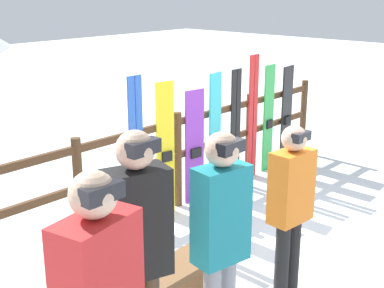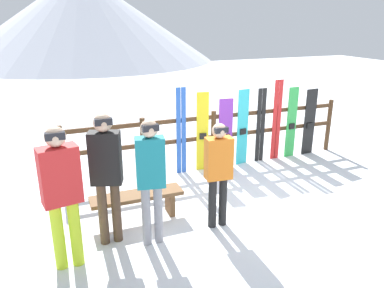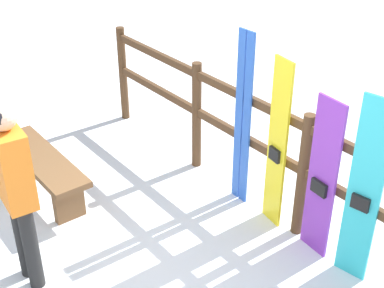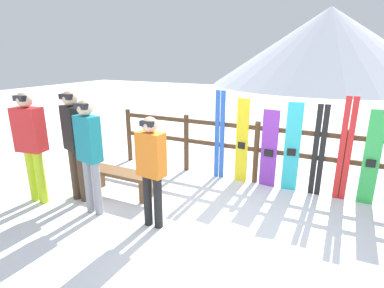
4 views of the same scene
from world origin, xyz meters
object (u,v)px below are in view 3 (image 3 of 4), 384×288
object	(u,v)px
bench	(43,166)
person_orange	(15,184)
ski_pair_blue	(243,121)
snowboard_cyan	(364,194)
snowboard_yellow	(277,146)
snowboard_purple	(322,180)

from	to	relation	value
bench	person_orange	xyz separation A→B (m)	(1.06, -0.61, 0.61)
ski_pair_blue	snowboard_cyan	world-z (taller)	ski_pair_blue
person_orange	snowboard_yellow	distance (m)	2.18
bench	snowboard_purple	size ratio (longest dim) A/B	0.97
bench	snowboard_purple	world-z (taller)	snowboard_purple
snowboard_purple	snowboard_cyan	size ratio (longest dim) A/B	0.90
ski_pair_blue	snowboard_yellow	size ratio (longest dim) A/B	1.08
person_orange	snowboard_yellow	xyz separation A→B (m)	(0.64, 2.08, -0.13)
ski_pair_blue	snowboard_cyan	distance (m)	1.35
snowboard_cyan	ski_pair_blue	bearing A→B (deg)	179.86
person_orange	ski_pair_blue	distance (m)	2.09
ski_pair_blue	snowboard_cyan	size ratio (longest dim) A/B	1.08
snowboard_yellow	person_orange	bearing A→B (deg)	-107.10
person_orange	snowboard_purple	world-z (taller)	person_orange
snowboard_purple	snowboard_cyan	xyz separation A→B (m)	(0.39, 0.00, 0.08)
ski_pair_blue	snowboard_yellow	distance (m)	0.45
snowboard_yellow	snowboard_purple	bearing A→B (deg)	-0.02
person_orange	bench	bearing A→B (deg)	150.17
bench	snowboard_purple	xyz separation A→B (m)	(2.21, 1.47, 0.39)
snowboard_yellow	snowboard_purple	xyz separation A→B (m)	(0.51, -0.00, -0.08)
person_orange	ski_pair_blue	xyz separation A→B (m)	(0.19, 2.08, -0.07)
bench	snowboard_cyan	xyz separation A→B (m)	(2.60, 1.47, 0.47)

